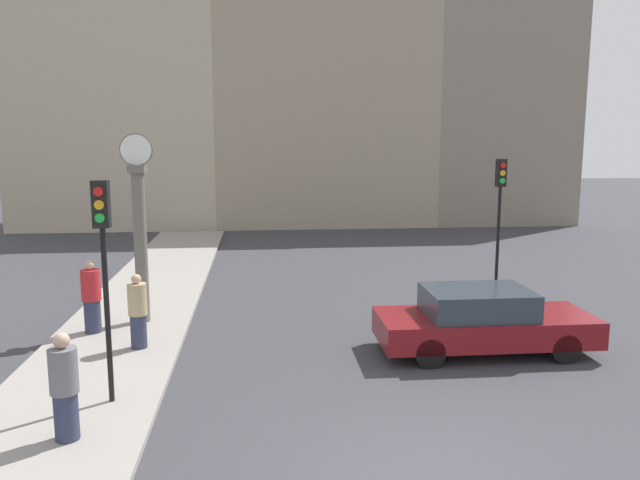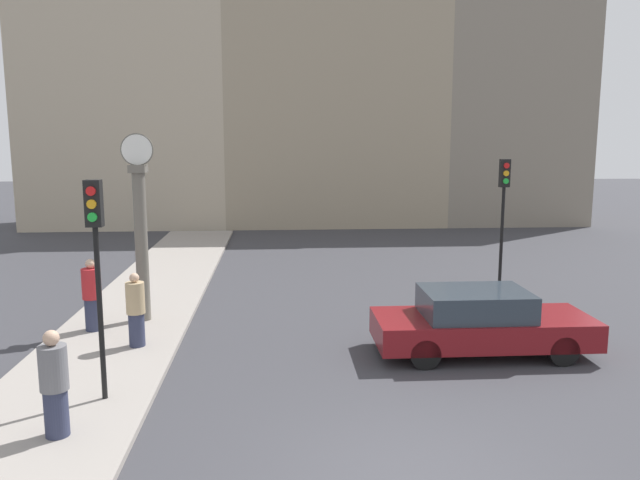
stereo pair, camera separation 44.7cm
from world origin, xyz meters
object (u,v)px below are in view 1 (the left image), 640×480
street_clock (140,231)px  pedestrian_red_top (92,297)px  traffic_light_far (500,200)px  pedestrian_tan_coat (138,312)px  traffic_light_near (103,245)px  sedan_car (482,321)px  pedestrian_grey_jacket (65,388)px

street_clock → pedestrian_red_top: 1.87m
traffic_light_far → pedestrian_tan_coat: bearing=-158.2°
traffic_light_near → traffic_light_far: size_ratio=0.95×
traffic_light_near → traffic_light_far: (9.13, 6.39, 0.03)m
pedestrian_tan_coat → sedan_car: bearing=-5.3°
traffic_light_far → pedestrian_red_top: 10.87m
pedestrian_tan_coat → pedestrian_red_top: (-1.24, 1.19, 0.04)m
pedestrian_red_top → street_clock: bearing=38.1°
traffic_light_far → pedestrian_grey_jacket: bearing=-140.8°
sedan_car → pedestrian_grey_jacket: size_ratio=2.77×
traffic_light_near → pedestrian_grey_jacket: size_ratio=2.28×
traffic_light_near → pedestrian_grey_jacket: (-0.33, -1.32, -1.86)m
pedestrian_tan_coat → pedestrian_grey_jacket: (-0.28, -4.04, 0.02)m
sedan_car → pedestrian_tan_coat: pedestrian_tan_coat is taller
sedan_car → traffic_light_near: size_ratio=1.21×
traffic_light_near → pedestrian_red_top: bearing=108.3°
traffic_light_far → pedestrian_grey_jacket: traffic_light_far is taller
pedestrian_grey_jacket → pedestrian_red_top: size_ratio=0.97×
street_clock → pedestrian_grey_jacket: bearing=-90.3°
traffic_light_near → pedestrian_red_top: traffic_light_near is taller
traffic_light_near → pedestrian_grey_jacket: traffic_light_near is taller
street_clock → pedestrian_red_top: size_ratio=2.69×
street_clock → pedestrian_grey_jacket: 6.17m
traffic_light_near → traffic_light_far: bearing=35.0°
traffic_light_near → sedan_car: bearing=16.0°
pedestrian_tan_coat → traffic_light_near: bearing=-89.0°
sedan_car → pedestrian_tan_coat: 7.23m
pedestrian_tan_coat → pedestrian_red_top: pedestrian_red_top is taller
sedan_car → traffic_light_far: size_ratio=1.15×
pedestrian_grey_jacket → street_clock: bearing=89.7°
traffic_light_far → pedestrian_red_top: size_ratio=2.35×
pedestrian_grey_jacket → pedestrian_tan_coat: bearing=86.0°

